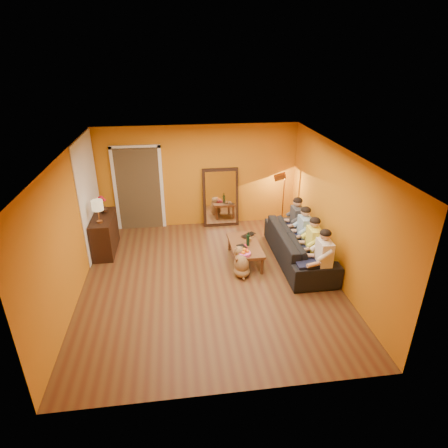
{
  "coord_description": "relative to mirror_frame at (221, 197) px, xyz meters",
  "views": [
    {
      "loc": [
        -0.57,
        -6.32,
        4.22
      ],
      "look_at": [
        0.35,
        0.5,
        1.0
      ],
      "focal_mm": 30.0,
      "sensor_mm": 36.0,
      "label": 1
    }
  ],
  "objects": [
    {
      "name": "flowers",
      "position": [
        -2.79,
        -0.83,
        0.42
      ],
      "size": [
        0.17,
        0.17,
        0.42
      ],
      "primitive_type": null,
      "color": "red",
      "rests_on": "vase"
    },
    {
      "name": "room_shell",
      "position": [
        -0.55,
        -2.26,
        0.54
      ],
      "size": [
        5.0,
        5.5,
        2.6
      ],
      "color": "brown",
      "rests_on": "ground"
    },
    {
      "name": "person_mid_left",
      "position": [
        1.58,
        -2.55,
        -0.15
      ],
      "size": [
        0.7,
        0.44,
        1.22
      ],
      "primitive_type": null,
      "color": "#E6E64C",
      "rests_on": "sofa"
    },
    {
      "name": "laptop",
      "position": [
        0.46,
        -1.63,
        -0.33
      ],
      "size": [
        0.43,
        0.4,
        0.03
      ],
      "primitive_type": "imported",
      "rotation": [
        0.0,
        0.0,
        0.64
      ],
      "color": "black",
      "rests_on": "coffee_table"
    },
    {
      "name": "mirror_glass",
      "position": [
        0.0,
        -0.04,
        0.0
      ],
      "size": [
        0.78,
        0.21,
        1.35
      ],
      "primitive_type": "cube",
      "rotation": [
        -0.14,
        0.0,
        0.0
      ],
      "color": "white",
      "rests_on": "mirror_frame"
    },
    {
      "name": "tumbler",
      "position": [
        0.4,
        -1.86,
        -0.3
      ],
      "size": [
        0.09,
        0.09,
        0.08
      ],
      "primitive_type": "imported",
      "rotation": [
        0.0,
        0.0,
        0.03
      ],
      "color": "#B27F3F",
      "rests_on": "coffee_table"
    },
    {
      "name": "fruit_bowl",
      "position": [
        0.18,
        -2.43,
        -0.26
      ],
      "size": [
        0.26,
        0.26,
        0.16
      ],
      "primitive_type": null,
      "color": "#E952AC",
      "rests_on": "coffee_table"
    },
    {
      "name": "person_mid_right",
      "position": [
        1.58,
        -2.0,
        -0.15
      ],
      "size": [
        0.7,
        0.44,
        1.22
      ],
      "primitive_type": null,
      "color": "#88ADD3",
      "rests_on": "sofa"
    },
    {
      "name": "wine_bottle",
      "position": [
        0.33,
        -2.03,
        -0.18
      ],
      "size": [
        0.07,
        0.07,
        0.31
      ],
      "primitive_type": "cylinder",
      "color": "black",
      "rests_on": "coffee_table"
    },
    {
      "name": "door_jamb_left",
      "position": [
        -2.62,
        0.08,
        0.29
      ],
      "size": [
        0.08,
        0.06,
        2.2
      ],
      "primitive_type": "cube",
      "color": "white",
      "rests_on": "wall_back"
    },
    {
      "name": "book_mid",
      "position": [
        0.11,
        -2.17,
        -0.31
      ],
      "size": [
        0.18,
        0.24,
        0.02
      ],
      "primitive_type": "imported",
      "rotation": [
        0.0,
        0.0,
        -0.02
      ],
      "color": "red",
      "rests_on": "book_lower"
    },
    {
      "name": "book_upper",
      "position": [
        0.1,
        -2.19,
        -0.29
      ],
      "size": [
        0.21,
        0.24,
        0.02
      ],
      "primitive_type": "imported",
      "rotation": [
        0.0,
        0.0,
        0.33
      ],
      "color": "black",
      "rests_on": "book_mid"
    },
    {
      "name": "vase",
      "position": [
        -2.79,
        -0.83,
        0.19
      ],
      "size": [
        0.19,
        0.19,
        0.2
      ],
      "primitive_type": "imported",
      "color": "black",
      "rests_on": "sideboard"
    },
    {
      "name": "floor_lamp",
      "position": [
        1.55,
        -0.39,
        -0.04
      ],
      "size": [
        0.36,
        0.32,
        1.44
      ],
      "primitive_type": null,
      "rotation": [
        0.0,
        0.0,
        -0.3
      ],
      "color": "#D4823E",
      "rests_on": "floor"
    },
    {
      "name": "door_jamb_right",
      "position": [
        -1.48,
        0.08,
        0.29
      ],
      "size": [
        0.08,
        0.06,
        2.2
      ],
      "primitive_type": "cube",
      "color": "white",
      "rests_on": "wall_back"
    },
    {
      "name": "doorway_recess",
      "position": [
        -2.05,
        0.2,
        0.29
      ],
      "size": [
        1.06,
        0.3,
        2.1
      ],
      "primitive_type": "cube",
      "color": "#3F2D19",
      "rests_on": "floor"
    },
    {
      "name": "sideboard",
      "position": [
        -2.79,
        -1.08,
        -0.34
      ],
      "size": [
        0.44,
        1.18,
        0.85
      ],
      "primitive_type": "cube",
      "color": "black",
      "rests_on": "floor"
    },
    {
      "name": "dog",
      "position": [
        0.11,
        -2.49,
        -0.45
      ],
      "size": [
        0.44,
        0.58,
        0.61
      ],
      "primitive_type": null,
      "rotation": [
        0.0,
        0.0,
        -0.23
      ],
      "color": "#936942",
      "rests_on": "floor"
    },
    {
      "name": "door_header",
      "position": [
        -2.05,
        0.08,
        1.36
      ],
      "size": [
        1.22,
        0.06,
        0.08
      ],
      "primitive_type": "cube",
      "color": "white",
      "rests_on": "wall_back"
    },
    {
      "name": "white_accent",
      "position": [
        -3.04,
        -0.88,
        0.54
      ],
      "size": [
        0.02,
        1.9,
        2.58
      ],
      "primitive_type": "cube",
      "color": "white",
      "rests_on": "wall_left"
    },
    {
      "name": "sofa",
      "position": [
        1.45,
        -2.1,
        -0.4
      ],
      "size": [
        2.45,
        0.96,
        0.71
      ],
      "primitive_type": "imported",
      "rotation": [
        0.0,
        0.0,
        1.57
      ],
      "color": "black",
      "rests_on": "floor"
    },
    {
      "name": "table_lamp",
      "position": [
        -2.79,
        -1.38,
        0.34
      ],
      "size": [
        0.24,
        0.24,
        0.51
      ],
      "primitive_type": null,
      "color": "beige",
      "rests_on": "sideboard"
    },
    {
      "name": "person_far_left",
      "position": [
        1.58,
        -3.1,
        -0.15
      ],
      "size": [
        0.7,
        0.44,
        1.22
      ],
      "primitive_type": null,
      "color": "silver",
      "rests_on": "sofa"
    },
    {
      "name": "mirror_frame",
      "position": [
        0.0,
        0.0,
        0.0
      ],
      "size": [
        0.92,
        0.27,
        1.51
      ],
      "primitive_type": "cube",
      "rotation": [
        -0.14,
        0.0,
        0.0
      ],
      "color": "black",
      "rests_on": "floor"
    },
    {
      "name": "book_lower",
      "position": [
        0.1,
        -2.18,
        -0.33
      ],
      "size": [
        0.19,
        0.25,
        0.02
      ],
      "primitive_type": "imported",
      "rotation": [
        0.0,
        0.0,
        0.01
      ],
      "color": "black",
      "rests_on": "coffee_table"
    },
    {
      "name": "coffee_table",
      "position": [
        0.28,
        -1.98,
        -0.55
      ],
      "size": [
        0.64,
        1.23,
        0.42
      ],
      "primitive_type": null,
      "rotation": [
        0.0,
        0.0,
        0.02
      ],
      "color": "brown",
      "rests_on": "floor"
    },
    {
      "name": "person_far_right",
      "position": [
        1.58,
        -1.45,
        -0.15
      ],
      "size": [
        0.7,
        0.44,
        1.22
      ],
      "primitive_type": null,
      "color": "#38393E",
      "rests_on": "sofa"
    }
  ]
}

